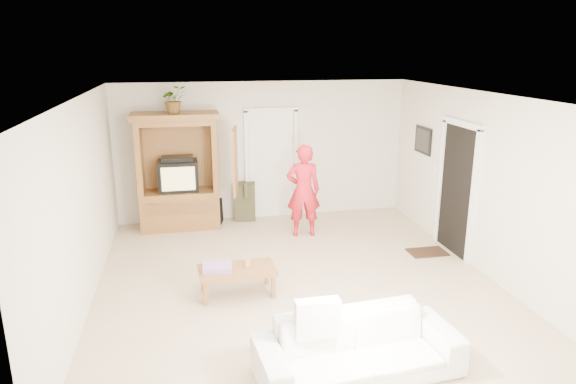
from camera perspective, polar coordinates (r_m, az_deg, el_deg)
The scene contains 19 objects.
floor at distance 7.40m, azimuth 0.94°, elevation -9.86°, with size 6.00×6.00×0.00m, color tan.
ceiling at distance 6.69m, azimuth 1.05°, elevation 10.63°, with size 6.00×6.00×0.00m, color white.
wall_back at distance 9.80m, azimuth -2.78°, elevation 4.60°, with size 5.50×5.50×0.00m, color silver.
wall_front at distance 4.24m, azimuth 9.88°, elevation -11.10°, with size 5.50×5.50×0.00m, color silver.
wall_left at distance 6.91m, azimuth -21.90°, elevation -1.36°, with size 6.00×6.00×0.00m, color silver.
wall_right at distance 7.97m, azimuth 20.69°, elevation 0.95°, with size 6.00×6.00×0.00m, color silver.
armoire at distance 9.45m, azimuth -11.92°, elevation 1.42°, with size 1.82×1.14×2.10m.
door_back at distance 9.86m, azimuth -1.87°, elevation 3.00°, with size 0.85×0.05×2.04m, color white.
doorway_right at distance 8.52m, azimuth 18.27°, elevation 0.15°, with size 0.05×0.90×2.04m, color black.
framed_picture at distance 9.52m, azimuth 14.79°, elevation 5.59°, with size 0.03×0.60×0.48m, color black.
doormat at distance 8.64m, azimuth 15.23°, elevation -6.46°, with size 0.60×0.40×0.02m, color #382316.
plant at distance 9.18m, azimuth -12.58°, elevation 10.01°, with size 0.42×0.37×0.47m, color #4C7238.
man at distance 8.87m, azimuth 1.72°, elevation 0.16°, with size 0.59×0.39×1.62m, color red.
sofa at distance 5.42m, azimuth 7.78°, elevation -16.78°, with size 2.05×0.80×0.60m, color silver.
coffee_table at distance 6.92m, azimuth -5.66°, elevation -8.81°, with size 1.04×0.60×0.38m.
towel at distance 6.87m, azimuth -7.84°, elevation -8.27°, with size 0.38×0.28×0.08m, color #FF54A5.
candle at distance 6.94m, azimuth -4.57°, elevation -7.83°, with size 0.08×0.08×0.10m, color tan.
backpack_black at distance 9.70m, azimuth -8.48°, elevation -2.21°, with size 0.37×0.22×0.46m, color black, non-canonical shape.
backpack_olive at distance 9.83m, azimuth -4.80°, elevation -1.04°, with size 0.38×0.28×0.73m, color #47442B, non-canonical shape.
Camera 1 is at (-1.44, -6.51, 3.20)m, focal length 32.00 mm.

